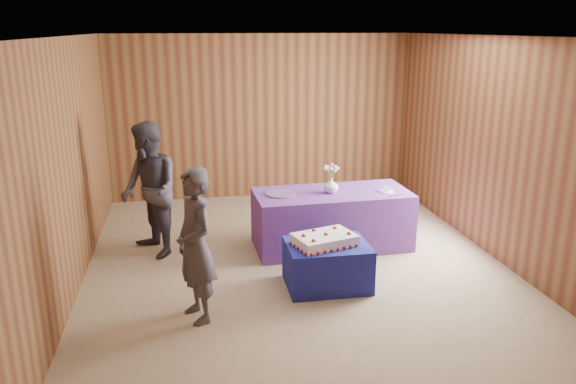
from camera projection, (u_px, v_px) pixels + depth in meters
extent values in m
plane|color=gray|center=(296.00, 263.00, 6.90)|extent=(6.00, 6.00, 0.00)
cube|color=brown|center=(261.00, 117.00, 9.35)|extent=(5.00, 0.04, 2.70)
cube|color=brown|center=(386.00, 255.00, 3.69)|extent=(5.00, 0.04, 2.70)
cube|color=brown|center=(70.00, 166.00, 6.08)|extent=(0.04, 6.00, 2.70)
cube|color=brown|center=(493.00, 148.00, 6.96)|extent=(0.04, 6.00, 2.70)
cube|color=white|center=(297.00, 36.00, 6.14)|extent=(5.00, 6.00, 0.04)
cube|color=navy|center=(327.00, 265.00, 6.24)|extent=(0.91, 0.71, 0.50)
cube|color=#613491|center=(332.00, 219.00, 7.34)|extent=(2.03, 0.96, 0.75)
cube|color=white|center=(324.00, 240.00, 6.14)|extent=(0.74, 0.59, 0.12)
sphere|color=#9E100C|center=(308.00, 255.00, 5.83)|extent=(0.03, 0.03, 0.03)
sphere|color=#9E100C|center=(360.00, 245.00, 6.10)|extent=(0.03, 0.03, 0.03)
sphere|color=#9E100C|center=(289.00, 242.00, 6.19)|extent=(0.03, 0.03, 0.03)
sphere|color=#9E100C|center=(339.00, 232.00, 6.47)|extent=(0.03, 0.03, 0.03)
sphere|color=#9E100C|center=(314.00, 239.00, 5.94)|extent=(0.04, 0.04, 0.04)
cone|color=#155C1F|center=(316.00, 240.00, 5.95)|extent=(0.02, 0.03, 0.03)
sphere|color=#9E100C|center=(333.00, 228.00, 6.27)|extent=(0.04, 0.04, 0.04)
cone|color=#155C1F|center=(336.00, 229.00, 6.28)|extent=(0.02, 0.03, 0.03)
sphere|color=#9E100C|center=(325.00, 233.00, 6.11)|extent=(0.04, 0.04, 0.04)
cone|color=#155C1F|center=(327.00, 234.00, 6.12)|extent=(0.02, 0.03, 0.03)
imported|color=silver|center=(331.00, 185.00, 7.18)|extent=(0.19, 0.19, 0.20)
cylinder|color=#2E712D|center=(334.00, 173.00, 7.14)|extent=(0.01, 0.01, 0.13)
sphere|color=#BCA1D0|center=(337.00, 168.00, 7.13)|extent=(0.04, 0.04, 0.04)
cylinder|color=#2E712D|center=(333.00, 172.00, 7.15)|extent=(0.01, 0.01, 0.13)
sphere|color=white|center=(335.00, 167.00, 7.17)|extent=(0.04, 0.04, 0.04)
cylinder|color=#2E712D|center=(332.00, 172.00, 7.16)|extent=(0.01, 0.01, 0.13)
sphere|color=#BCA1D0|center=(332.00, 166.00, 7.19)|extent=(0.04, 0.04, 0.04)
cylinder|color=#2E712D|center=(330.00, 172.00, 7.16)|extent=(0.01, 0.01, 0.13)
sphere|color=white|center=(328.00, 167.00, 7.18)|extent=(0.04, 0.04, 0.04)
cylinder|color=#2E712D|center=(329.00, 173.00, 7.15)|extent=(0.01, 0.01, 0.13)
sphere|color=#BCA1D0|center=(326.00, 167.00, 7.15)|extent=(0.04, 0.04, 0.04)
cylinder|color=#2E712D|center=(329.00, 173.00, 7.13)|extent=(0.01, 0.01, 0.13)
sphere|color=white|center=(325.00, 168.00, 7.10)|extent=(0.04, 0.04, 0.04)
cylinder|color=#2E712D|center=(330.00, 173.00, 7.11)|extent=(0.01, 0.01, 0.13)
sphere|color=#BCA1D0|center=(328.00, 169.00, 7.06)|extent=(0.04, 0.04, 0.04)
cylinder|color=#2E712D|center=(331.00, 174.00, 7.10)|extent=(0.01, 0.01, 0.13)
sphere|color=white|center=(331.00, 169.00, 7.04)|extent=(0.04, 0.04, 0.04)
cylinder|color=#2E712D|center=(333.00, 173.00, 7.11)|extent=(0.01, 0.01, 0.13)
sphere|color=#BCA1D0|center=(335.00, 169.00, 7.05)|extent=(0.04, 0.04, 0.04)
cylinder|color=#2E712D|center=(334.00, 173.00, 7.12)|extent=(0.01, 0.01, 0.13)
sphere|color=white|center=(337.00, 169.00, 7.08)|extent=(0.04, 0.04, 0.04)
cylinder|color=#6A4993|center=(281.00, 194.00, 7.12)|extent=(0.45, 0.45, 0.02)
cylinder|color=white|center=(387.00, 191.00, 7.24)|extent=(0.23, 0.23, 0.01)
cube|color=white|center=(387.00, 189.00, 7.23)|extent=(0.08, 0.07, 0.06)
sphere|color=#9E100C|center=(387.00, 186.00, 7.20)|extent=(0.02, 0.02, 0.02)
cube|color=silver|center=(396.00, 196.00, 7.07)|extent=(0.26, 0.10, 0.00)
imported|color=#3B3A45|center=(195.00, 246.00, 5.40)|extent=(0.55, 0.66, 1.54)
imported|color=#34333D|center=(150.00, 190.00, 6.95)|extent=(0.94, 1.03, 1.70)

